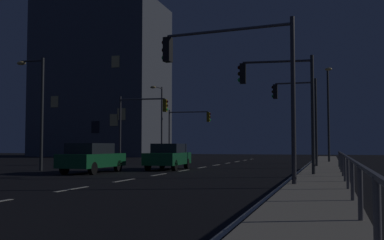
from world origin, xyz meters
The scene contains 16 objects.
ground_plane centered at (0.00, 17.50, 0.00)m, with size 112.00×112.00×0.00m, color black.
sidewalk_right centered at (7.80, 17.50, 0.07)m, with size 2.09×77.00×0.14m, color #9E937F.
lane_markings_center centered at (0.00, 21.00, 0.01)m, with size 0.14×50.00×0.01m.
lane_edge_line centered at (6.50, 22.50, 0.01)m, with size 0.14×53.00×0.01m.
car centered at (-3.92, 17.36, 0.82)m, with size 1.83×4.41×1.57m.
car_oncoming centered at (-1.24, 21.87, 0.82)m, with size 2.07×4.50×1.57m.
traffic_light_near_left centered at (6.16, 26.26, 4.07)m, with size 2.92×0.34×5.67m.
traffic_light_near_right centered at (-5.37, 39.10, 3.59)m, with size 4.28×0.61×5.05m.
traffic_light_mid_left centered at (5.98, 17.21, 3.99)m, with size 3.52×0.59×5.51m.
traffic_light_far_right centered at (-5.71, 28.09, 3.72)m, with size 3.89×0.63×5.28m.
traffic_light_far_left centered at (4.85, 11.84, 4.27)m, with size 5.11×0.77×5.79m.
street_lamp_mid_block centered at (8.08, 34.82, 4.72)m, with size 0.56×2.04×7.64m.
street_lamp_median centered at (-8.16, 18.53, 3.99)m, with size 1.78×0.37×6.59m.
street_lamp_across_street centered at (-7.92, 38.08, 4.43)m, with size 0.56×2.21×7.32m.
barrier_fence centered at (8.69, 11.73, 0.88)m, with size 0.09×27.55×0.98m.
building_distant centered at (-22.71, 53.94, 10.71)m, with size 16.96×11.36×21.41m.
Camera 1 is at (8.21, -4.47, 1.43)m, focal length 43.03 mm.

